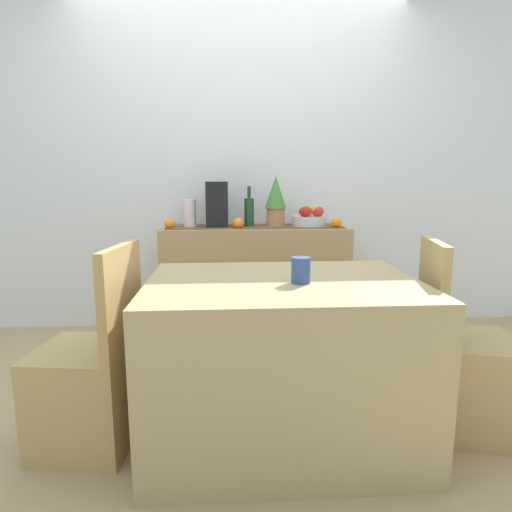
{
  "coord_description": "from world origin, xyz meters",
  "views": [
    {
      "loc": [
        -0.12,
        -2.27,
        1.17
      ],
      "look_at": [
        0.06,
        0.37,
        0.7
      ],
      "focal_mm": 30.12,
      "sensor_mm": 36.0,
      "label": 1
    }
  ],
  "objects": [
    {
      "name": "fruit_bowl",
      "position": [
        0.5,
        0.92,
        0.87
      ],
      "size": [
        0.26,
        0.26,
        0.07
      ],
      "primitive_type": "cylinder",
      "color": "silver",
      "rests_on": "table_runner"
    },
    {
      "name": "apple_rear",
      "position": [
        0.56,
        0.87,
        0.94
      ],
      "size": [
        0.07,
        0.07,
        0.07
      ],
      "primitive_type": "sphere",
      "color": "red",
      "rests_on": "fruit_bowl"
    },
    {
      "name": "apple_center",
      "position": [
        0.51,
        0.99,
        0.94
      ],
      "size": [
        0.07,
        0.07,
        0.07
      ],
      "primitive_type": "sphere",
      "color": "gold",
      "rests_on": "fruit_bowl"
    },
    {
      "name": "wine_bottle",
      "position": [
        0.05,
        0.92,
        0.94
      ],
      "size": [
        0.07,
        0.07,
        0.3
      ],
      "color": "#214127",
      "rests_on": "sideboard_console"
    },
    {
      "name": "chair_by_corner",
      "position": [
        0.98,
        -0.46,
        0.27
      ],
      "size": [
        0.48,
        0.48,
        0.9
      ],
      "color": "tan",
      "rests_on": "ground"
    },
    {
      "name": "orange_loose_end",
      "position": [
        0.68,
        0.81,
        0.86
      ],
      "size": [
        0.08,
        0.08,
        0.08
      ],
      "primitive_type": "sphere",
      "color": "orange",
      "rests_on": "sideboard_console"
    },
    {
      "name": "orange_loose_near_bowl",
      "position": [
        -0.53,
        0.83,
        0.86
      ],
      "size": [
        0.08,
        0.08,
        0.08
      ],
      "primitive_type": "sphere",
      "color": "orange",
      "rests_on": "sideboard_console"
    },
    {
      "name": "potted_plant",
      "position": [
        0.25,
        0.92,
        1.02
      ],
      "size": [
        0.16,
        0.16,
        0.37
      ],
      "color": "#A97C55",
      "rests_on": "sideboard_console"
    },
    {
      "name": "sideboard_console",
      "position": [
        0.09,
        0.92,
        0.41
      ],
      "size": [
        1.39,
        0.42,
        0.82
      ],
      "primitive_type": "cube",
      "color": "tan",
      "rests_on": "ground"
    },
    {
      "name": "dining_table",
      "position": [
        0.12,
        -0.46,
        0.37
      ],
      "size": [
        1.18,
        0.83,
        0.74
      ],
      "primitive_type": "cube",
      "color": "tan",
      "rests_on": "ground"
    },
    {
      "name": "apple_front",
      "position": [
        0.55,
        0.94,
        0.94
      ],
      "size": [
        0.08,
        0.08,
        0.08
      ],
      "primitive_type": "sphere",
      "color": "gold",
      "rests_on": "fruit_bowl"
    },
    {
      "name": "chair_near_window",
      "position": [
        -0.73,
        -0.47,
        0.27
      ],
      "size": [
        0.45,
        0.45,
        0.9
      ],
      "color": "tan",
      "rests_on": "ground"
    },
    {
      "name": "ground_plane",
      "position": [
        0.0,
        0.0,
        -0.01
      ],
      "size": [
        6.4,
        6.4,
        0.02
      ],
      "primitive_type": "cube",
      "color": "tan",
      "rests_on": "ground"
    },
    {
      "name": "room_wall_rear",
      "position": [
        0.0,
        1.18,
        1.35
      ],
      "size": [
        6.4,
        0.06,
        2.7
      ],
      "primitive_type": "cube",
      "color": "silver",
      "rests_on": "ground"
    },
    {
      "name": "table_runner",
      "position": [
        0.09,
        0.92,
        0.83
      ],
      "size": [
        1.3,
        0.32,
        0.01
      ],
      "primitive_type": "cube",
      "color": "brown",
      "rests_on": "sideboard_console"
    },
    {
      "name": "orange_loose_mid",
      "position": [
        -0.04,
        0.82,
        0.86
      ],
      "size": [
        0.08,
        0.08,
        0.08
      ],
      "primitive_type": "sphere",
      "color": "orange",
      "rests_on": "sideboard_console"
    },
    {
      "name": "ceramic_vase",
      "position": [
        -0.39,
        0.92,
        0.93
      ],
      "size": [
        0.09,
        0.09,
        0.21
      ],
      "primitive_type": "cylinder",
      "color": "silver",
      "rests_on": "sideboard_console"
    },
    {
      "name": "apple_left",
      "position": [
        0.47,
        0.86,
        0.94
      ],
      "size": [
        0.08,
        0.08,
        0.08
      ],
      "primitive_type": "sphere",
      "color": "red",
      "rests_on": "fruit_bowl"
    },
    {
      "name": "apple_upper",
      "position": [
        0.46,
        0.93,
        0.94
      ],
      "size": [
        0.07,
        0.07,
        0.07
      ],
      "primitive_type": "sphere",
      "color": "red",
      "rests_on": "fruit_bowl"
    },
    {
      "name": "coffee_maker",
      "position": [
        -0.19,
        0.92,
        0.99
      ],
      "size": [
        0.16,
        0.18,
        0.33
      ],
      "primitive_type": "cube",
      "color": "black",
      "rests_on": "sideboard_console"
    },
    {
      "name": "coffee_cup",
      "position": [
        0.19,
        -0.52,
        0.79
      ],
      "size": [
        0.08,
        0.08,
        0.11
      ],
      "primitive_type": "cylinder",
      "color": "#2E4A8A",
      "rests_on": "dining_table"
    }
  ]
}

